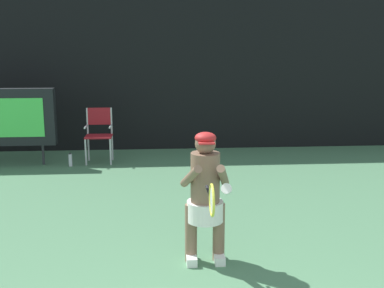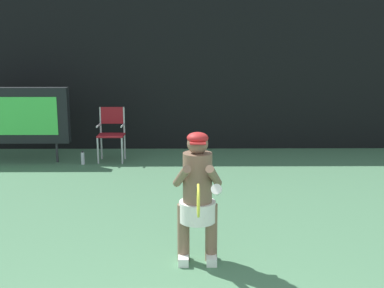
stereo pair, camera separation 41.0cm
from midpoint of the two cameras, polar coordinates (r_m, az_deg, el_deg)
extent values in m
cube|color=black|center=(10.69, -3.42, 8.97)|extent=(18.00, 0.12, 3.60)
cylinder|color=#2D2D33|center=(9.88, -18.48, -1.21)|extent=(0.05, 0.05, 0.40)
cylinder|color=#B7B7BC|center=(9.57, -13.78, -0.98)|extent=(0.04, 0.04, 0.52)
cylinder|color=#B7B7BC|center=(9.50, -10.93, -0.94)|extent=(0.04, 0.04, 0.52)
cylinder|color=#B7B7BC|center=(9.96, -13.41, -0.47)|extent=(0.04, 0.04, 0.52)
cylinder|color=#B7B7BC|center=(9.89, -10.67, -0.43)|extent=(0.04, 0.04, 0.52)
cube|color=maroon|center=(9.67, -12.27, 0.89)|extent=(0.52, 0.44, 0.03)
cylinder|color=#B7B7BC|center=(9.86, -13.56, 2.60)|extent=(0.04, 0.04, 0.56)
cylinder|color=#B7B7BC|center=(9.80, -10.79, 2.66)|extent=(0.04, 0.04, 0.56)
cube|color=maroon|center=(9.81, -12.21, 3.26)|extent=(0.48, 0.02, 0.34)
cylinder|color=#B7B7BC|center=(9.67, -13.73, 2.06)|extent=(0.04, 0.44, 0.04)
cylinder|color=#B7B7BC|center=(9.61, -10.91, 2.12)|extent=(0.04, 0.44, 0.04)
cylinder|color=silver|center=(9.60, -15.52, -1.88)|extent=(0.07, 0.07, 0.24)
cylinder|color=black|center=(9.57, -15.56, -1.11)|extent=(0.03, 0.03, 0.03)
cube|color=white|center=(5.28, -2.36, -13.56)|extent=(0.11, 0.26, 0.09)
cube|color=white|center=(5.30, 0.98, -13.46)|extent=(0.11, 0.26, 0.09)
cylinder|color=brown|center=(5.22, -2.40, -10.59)|extent=(0.13, 0.13, 0.64)
cylinder|color=brown|center=(5.24, 0.93, -10.50)|extent=(0.13, 0.13, 0.64)
cylinder|color=white|center=(5.14, -0.74, -8.03)|extent=(0.39, 0.39, 0.22)
cylinder|color=brown|center=(5.03, -0.75, -4.20)|extent=(0.31, 0.31, 0.56)
sphere|color=brown|center=(4.94, -0.76, 0.04)|extent=(0.22, 0.22, 0.22)
ellipsoid|color=#B22323|center=(4.93, -0.76, 0.73)|extent=(0.22, 0.22, 0.12)
cube|color=#B22323|center=(4.84, -0.69, 0.12)|extent=(0.17, 0.12, 0.02)
cylinder|color=brown|center=(4.84, -2.58, -3.92)|extent=(0.20, 0.49, 0.34)
cylinder|color=brown|center=(4.86, 1.32, -3.85)|extent=(0.20, 0.49, 0.34)
cylinder|color=white|center=(4.78, 1.69, -5.42)|extent=(0.13, 0.12, 0.12)
cylinder|color=black|center=(4.70, -0.55, -5.59)|extent=(0.03, 0.28, 0.03)
torus|color=yellow|center=(4.41, -0.28, -6.76)|extent=(0.02, 0.31, 0.31)
ellipsoid|color=silver|center=(4.41, -0.28, -6.76)|extent=(0.01, 0.26, 0.26)
camera|label=1|loc=(0.20, -91.95, -0.40)|focal=44.66mm
camera|label=2|loc=(0.20, 88.05, 0.40)|focal=44.66mm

